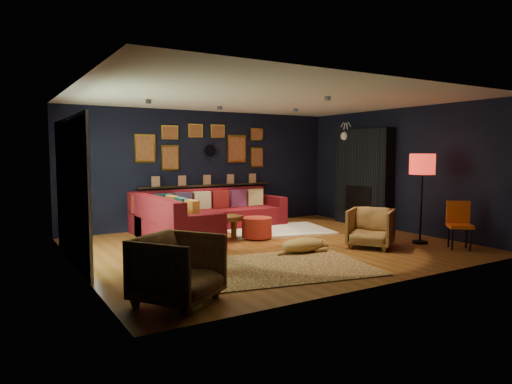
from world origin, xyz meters
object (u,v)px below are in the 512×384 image
sectional (198,218)px  dog (303,242)px  coffee_table (223,221)px  gold_stool (208,256)px  floor_lamp (422,168)px  armchair_right (371,226)px  armchair_left (178,266)px  pouf (257,227)px  orange_chair (459,221)px

sectional → dog: size_ratio=3.21×
sectional → coffee_table: 0.86m
gold_stool → sectional: bearing=68.8°
gold_stool → floor_lamp: 4.39m
sectional → armchair_right: sectional is taller
armchair_left → floor_lamp: bearing=-25.4°
armchair_right → dog: (-1.30, 0.24, -0.20)m
armchair_left → armchair_right: (4.00, 1.06, -0.04)m
pouf → armchair_left: armchair_left is taller
armchair_left → orange_chair: size_ratio=1.02×
gold_stool → floor_lamp: bearing=-1.8°
pouf → dog: size_ratio=0.55×
coffee_table → floor_lamp: (2.97, -2.16, 1.01)m
coffee_table → floor_lamp: 3.81m
armchair_right → floor_lamp: 1.47m
sectional → pouf: bearing=-54.3°
armchair_left → orange_chair: 5.25m
pouf → armchair_left: bearing=-134.2°
dog → orange_chair: bearing=-18.3°
orange_chair → armchair_left: bearing=-135.8°
sectional → pouf: size_ratio=5.82×
coffee_table → gold_stool: 2.39m
gold_stool → orange_chair: bearing=-10.0°
armchair_right → floor_lamp: bearing=44.5°
pouf → orange_chair: (2.54, -2.59, 0.26)m
armchair_right → orange_chair: 1.52m
sectional → armchair_right: 3.48m
sectional → coffee_table: (0.14, -0.85, 0.05)m
armchair_left → orange_chair: (5.25, 0.20, 0.06)m
pouf → floor_lamp: (2.34, -1.94, 1.16)m
armchair_left → sectional: bearing=28.5°
orange_chair → gold_stool: bearing=-148.0°
coffee_table → dog: (0.63, -1.71, -0.19)m
floor_lamp → pouf: bearing=140.4°
armchair_left → gold_stool: armchair_left is taller
sectional → floor_lamp: floor_lamp is taller
armchair_left → orange_chair: bearing=-32.7°
pouf → coffee_table: bearing=160.5°
coffee_table → armchair_right: 2.74m
pouf → gold_stool: bearing=-136.3°
dog → pouf: bearing=95.0°
sectional → floor_lamp: bearing=-44.0°
coffee_table → dog: bearing=-69.9°
sectional → coffee_table: bearing=-80.6°
gold_stool → dog: gold_stool is taller
armchair_right → gold_stool: armchair_right is taller
pouf → armchair_left: size_ratio=0.70×
coffee_table → armchair_right: (1.93, -1.95, 0.01)m
armchair_left → gold_stool: (0.82, 0.98, -0.19)m
armchair_left → armchair_right: size_ratio=1.11×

